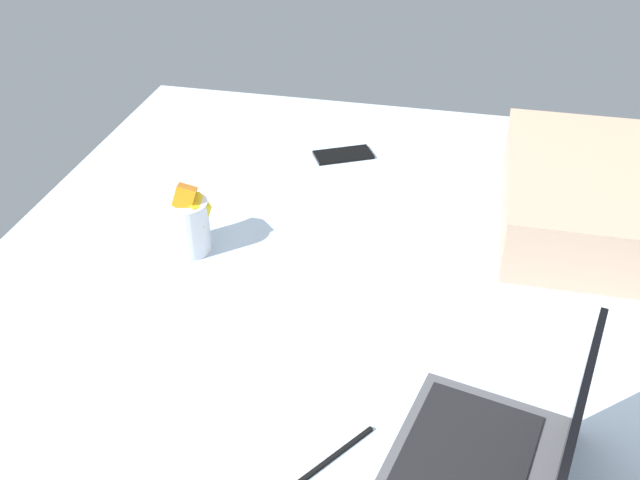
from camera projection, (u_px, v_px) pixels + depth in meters
The scene contains 6 objects.
bed_mattress at pixel (328, 342), 139.88cm from camera, with size 180.00×140.00×18.00cm, color silver.
laptop at pixel (495, 472), 98.59cm from camera, with size 37.28×29.75×23.00cm.
snack_cup at pixel (187, 223), 146.12cm from camera, with size 9.55×9.81×15.00cm.
cell_phone at pixel (343, 155), 182.58cm from camera, with size 6.80×14.00×0.80cm, color black.
pillow at pixel (593, 195), 154.41cm from camera, with size 52.00×36.00×13.00cm, color tan.
charger_cable at pixel (330, 459), 105.38cm from camera, with size 17.00×0.60×0.60cm, color black.
Camera 1 is at (103.09, 21.66, 103.01)cm, focal length 41.76 mm.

